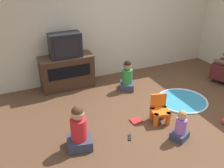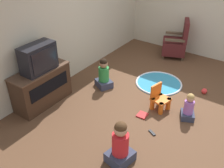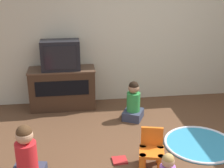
{
  "view_description": "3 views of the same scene",
  "coord_description": "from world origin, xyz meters",
  "px_view_note": "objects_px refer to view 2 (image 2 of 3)",
  "views": [
    {
      "loc": [
        -2.65,
        -3.23,
        2.65
      ],
      "look_at": [
        -1.01,
        0.46,
        0.62
      ],
      "focal_mm": 42.0,
      "sensor_mm": 36.0,
      "label": 1
    },
    {
      "loc": [
        -4.1,
        -1.61,
        2.99
      ],
      "look_at": [
        -1.05,
        0.52,
        0.68
      ],
      "focal_mm": 42.0,
      "sensor_mm": 36.0,
      "label": 2
    },
    {
      "loc": [
        -1.27,
        -3.29,
        2.33
      ],
      "look_at": [
        -0.73,
        0.76,
        0.81
      ],
      "focal_mm": 50.0,
      "sensor_mm": 36.0,
      "label": 3
    }
  ],
  "objects_px": {
    "child_watching_center": "(189,108)",
    "remote_control": "(152,133)",
    "television": "(38,58)",
    "tv_cabinet": "(42,86)",
    "child_watching_right": "(120,145)",
    "child_watching_left": "(104,75)",
    "toy_ball": "(204,91)",
    "book": "(142,115)",
    "yellow_kid_chair": "(160,100)",
    "black_armchair": "(176,43)"
  },
  "relations": [
    {
      "from": "child_watching_left",
      "to": "tv_cabinet",
      "type": "bearing_deg",
      "value": 88.75
    },
    {
      "from": "child_watching_left",
      "to": "toy_ball",
      "type": "height_order",
      "value": "child_watching_left"
    },
    {
      "from": "tv_cabinet",
      "to": "child_watching_right",
      "type": "distance_m",
      "value": 2.05
    },
    {
      "from": "child_watching_left",
      "to": "toy_ball",
      "type": "xyz_separation_m",
      "value": [
        0.95,
        -1.85,
        -0.22
      ]
    },
    {
      "from": "television",
      "to": "black_armchair",
      "type": "bearing_deg",
      "value": -19.7
    },
    {
      "from": "tv_cabinet",
      "to": "black_armchair",
      "type": "relative_size",
      "value": 1.17
    },
    {
      "from": "yellow_kid_chair",
      "to": "toy_ball",
      "type": "relative_size",
      "value": 4.22
    },
    {
      "from": "television",
      "to": "yellow_kid_chair",
      "type": "height_order",
      "value": "television"
    },
    {
      "from": "child_watching_right",
      "to": "television",
      "type": "bearing_deg",
      "value": 89.97
    },
    {
      "from": "yellow_kid_chair",
      "to": "remote_control",
      "type": "distance_m",
      "value": 0.75
    },
    {
      "from": "tv_cabinet",
      "to": "toy_ball",
      "type": "distance_m",
      "value": 3.24
    },
    {
      "from": "television",
      "to": "yellow_kid_chair",
      "type": "bearing_deg",
      "value": -59.46
    },
    {
      "from": "toy_ball",
      "to": "book",
      "type": "height_order",
      "value": "toy_ball"
    },
    {
      "from": "television",
      "to": "toy_ball",
      "type": "bearing_deg",
      "value": -49.19
    },
    {
      "from": "child_watching_center",
      "to": "toy_ball",
      "type": "relative_size",
      "value": 4.52
    },
    {
      "from": "black_armchair",
      "to": "remote_control",
      "type": "distance_m",
      "value": 3.11
    },
    {
      "from": "tv_cabinet",
      "to": "child_watching_right",
      "type": "height_order",
      "value": "child_watching_right"
    },
    {
      "from": "television",
      "to": "child_watching_left",
      "type": "bearing_deg",
      "value": -26.62
    },
    {
      "from": "yellow_kid_chair",
      "to": "television",
      "type": "bearing_deg",
      "value": 133.87
    },
    {
      "from": "child_watching_left",
      "to": "toy_ball",
      "type": "relative_size",
      "value": 5.7
    },
    {
      "from": "child_watching_left",
      "to": "child_watching_right",
      "type": "bearing_deg",
      "value": 159.71
    },
    {
      "from": "television",
      "to": "child_watching_center",
      "type": "height_order",
      "value": "television"
    },
    {
      "from": "black_armchair",
      "to": "television",
      "type": "bearing_deg",
      "value": -42.63
    },
    {
      "from": "child_watching_left",
      "to": "child_watching_right",
      "type": "relative_size",
      "value": 0.9
    },
    {
      "from": "child_watching_left",
      "to": "child_watching_center",
      "type": "xyz_separation_m",
      "value": [
        -0.0,
        -1.85,
        -0.06
      ]
    },
    {
      "from": "television",
      "to": "child_watching_right",
      "type": "height_order",
      "value": "television"
    },
    {
      "from": "television",
      "to": "remote_control",
      "type": "distance_m",
      "value": 2.34
    },
    {
      "from": "toy_ball",
      "to": "yellow_kid_chair",
      "type": "bearing_deg",
      "value": 151.14
    },
    {
      "from": "yellow_kid_chair",
      "to": "toy_ball",
      "type": "height_order",
      "value": "yellow_kid_chair"
    },
    {
      "from": "child_watching_right",
      "to": "book",
      "type": "bearing_deg",
      "value": 23.23
    },
    {
      "from": "remote_control",
      "to": "yellow_kid_chair",
      "type": "bearing_deg",
      "value": -45.36
    },
    {
      "from": "tv_cabinet",
      "to": "child_watching_left",
      "type": "height_order",
      "value": "tv_cabinet"
    },
    {
      "from": "black_armchair",
      "to": "tv_cabinet",
      "type": "bearing_deg",
      "value": -43.18
    },
    {
      "from": "television",
      "to": "child_watching_center",
      "type": "xyz_separation_m",
      "value": [
        1.13,
        -2.42,
        -0.74
      ]
    },
    {
      "from": "yellow_kid_chair",
      "to": "book",
      "type": "relative_size",
      "value": 2.48
    },
    {
      "from": "tv_cabinet",
      "to": "child_watching_right",
      "type": "bearing_deg",
      "value": -100.61
    },
    {
      "from": "black_armchair",
      "to": "remote_control",
      "type": "relative_size",
      "value": 6.32
    },
    {
      "from": "black_armchair",
      "to": "child_watching_left",
      "type": "distance_m",
      "value": 2.33
    },
    {
      "from": "tv_cabinet",
      "to": "television",
      "type": "bearing_deg",
      "value": -90.0
    },
    {
      "from": "child_watching_center",
      "to": "remote_control",
      "type": "height_order",
      "value": "child_watching_center"
    },
    {
      "from": "child_watching_center",
      "to": "remote_control",
      "type": "relative_size",
      "value": 3.36
    },
    {
      "from": "yellow_kid_chair",
      "to": "child_watching_right",
      "type": "height_order",
      "value": "child_watching_right"
    },
    {
      "from": "remote_control",
      "to": "black_armchair",
      "type": "bearing_deg",
      "value": -46.31
    },
    {
      "from": "television",
      "to": "child_watching_center",
      "type": "bearing_deg",
      "value": -64.89
    },
    {
      "from": "yellow_kid_chair",
      "to": "toy_ball",
      "type": "bearing_deg",
      "value": -15.53
    },
    {
      "from": "child_watching_center",
      "to": "child_watching_left",
      "type": "bearing_deg",
      "value": 64.82
    },
    {
      "from": "child_watching_center",
      "to": "remote_control",
      "type": "xyz_separation_m",
      "value": [
        -0.72,
        0.32,
        -0.21
      ]
    },
    {
      "from": "child_watching_left",
      "to": "child_watching_center",
      "type": "relative_size",
      "value": 1.26
    },
    {
      "from": "television",
      "to": "black_armchair",
      "type": "xyz_separation_m",
      "value": [
        3.38,
        -1.21,
        -0.6
      ]
    },
    {
      "from": "child_watching_center",
      "to": "toy_ball",
      "type": "height_order",
      "value": "child_watching_center"
    }
  ]
}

